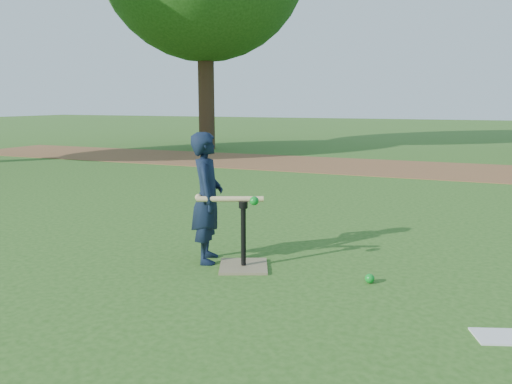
% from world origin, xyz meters
% --- Properties ---
extents(ground, '(80.00, 80.00, 0.00)m').
position_xyz_m(ground, '(0.00, 0.00, 0.00)').
color(ground, '#285116').
rests_on(ground, ground).
extents(dirt_strip, '(24.00, 3.00, 0.01)m').
position_xyz_m(dirt_strip, '(0.00, 7.50, 0.01)').
color(dirt_strip, brown).
rests_on(dirt_strip, ground).
extents(child, '(0.45, 0.52, 1.22)m').
position_xyz_m(child, '(-0.71, -0.01, 0.61)').
color(child, black).
rests_on(child, ground).
extents(wiffle_ball_ground, '(0.08, 0.08, 0.08)m').
position_xyz_m(wiffle_ball_ground, '(0.82, -0.03, 0.04)').
color(wiffle_ball_ground, '#0B811E').
rests_on(wiffle_ball_ground, ground).
extents(clipboard, '(0.36, 0.32, 0.01)m').
position_xyz_m(clipboard, '(1.75, -0.70, 0.01)').
color(clipboard, silver).
rests_on(clipboard, ground).
extents(batting_tee, '(0.56, 0.56, 0.61)m').
position_xyz_m(batting_tee, '(-0.32, -0.07, 0.11)').
color(batting_tee, '#7B6D4E').
rests_on(batting_tee, ground).
extents(swing_action, '(0.62, 0.28, 0.08)m').
position_xyz_m(swing_action, '(-0.42, -0.10, 0.63)').
color(swing_action, tan).
rests_on(swing_action, ground).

